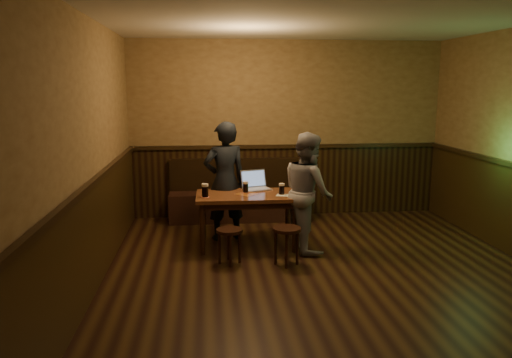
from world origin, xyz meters
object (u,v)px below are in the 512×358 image
Objects in this scene: laptop at (255,184)px; stool_left at (229,236)px; bench at (240,200)px; pint_mid at (246,187)px; person_grey at (308,192)px; pub_table at (247,201)px; stool_right at (287,235)px; pint_left at (205,190)px; pint_right at (282,189)px; person_suit at (225,181)px.

stool_left is at bearing -131.23° from laptop.
bench reaches higher than pint_mid.
pint_mid is 0.83m from person_grey.
person_grey is at bearing -14.64° from pub_table.
person_grey is (0.76, -0.21, 0.15)m from pub_table.
stool_right reaches higher than stool_left.
pint_mid is at bearing 22.60° from pint_left.
pint_right reaches higher than stool_left.
person_suit is at bearing 61.27° from pint_left.
pint_mid is 0.25m from laptop.
person_grey reaches higher than pint_mid.
stool_right is at bearing -79.21° from bench.
person_suit is 1.07× the size of person_grey.
pub_table is 0.88m from stool_right.
pub_table is at bearing 64.17° from person_grey.
stool_left is 0.99× the size of laptop.
bench is 5.11× the size of laptop.
bench is 1.44× the size of person_grey.
person_suit is (-0.72, 0.44, 0.03)m from pint_right.
pint_right is at bearing -9.16° from pub_table.
bench is at bearing 15.35° from person_grey.
pint_mid is 0.10× the size of person_grey.
bench is at bearing 89.51° from pint_mid.
pint_right is at bearing -72.94° from bench.
bench is 2.15m from stool_right.
pint_mid is (-0.41, 0.83, 0.42)m from stool_right.
pint_mid is at bearing 159.89° from pint_right.
pint_right is 0.84m from person_suit.
pub_table is 0.82× the size of person_suit.
pub_table is at bearing -133.05° from laptop.
pub_table is at bearing 118.39° from stool_right.
stool_left is 0.93× the size of stool_right.
stool_left is 0.88m from pint_mid.
stool_right is at bearing -32.94° from pint_left.
bench reaches higher than pint_left.
stool_right is 3.05× the size of pint_mid.
bench is 1.66× the size of pub_table.
stool_right is 0.76m from person_grey.
bench reaches higher than stool_left.
stool_left is at bearing 75.83° from person_suit.
person_grey is at bearing 22.48° from stool_left.
pint_left is 1.18× the size of pint_right.
person_suit reaches higher than stool_left.
pint_left is 0.11× the size of person_suit.
stool_left is at bearing -111.91° from pub_table.
stool_right is (0.40, -2.11, 0.05)m from bench.
pint_right is (0.44, -1.44, 0.47)m from bench.
pint_mid reaches higher than stool_right.
laptop is 0.42m from person_suit.
pint_left reaches higher than pub_table.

